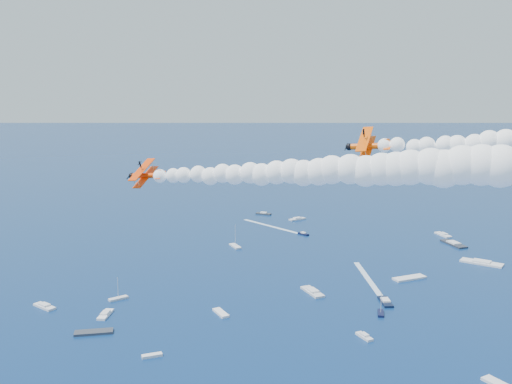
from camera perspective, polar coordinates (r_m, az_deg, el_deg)
The scene contains 5 objects.
biplane_lead at distance 113.32m, azimuth 10.83°, elevation 4.36°, with size 8.50×9.53×5.74m, color #FF5505, non-canonical shape.
biplane_trail at distance 116.16m, azimuth -10.53°, elevation 1.57°, with size 7.53×8.44×5.08m, color #FF4005, non-canonical shape.
smoke_trail_trail at distance 102.99m, azimuth 5.37°, elevation 1.98°, with size 63.96×24.22×11.83m, color white, non-canonical shape.
spectator_boats at distance 215.44m, azimuth 13.33°, elevation -8.35°, with size 234.89×173.09×0.70m.
boat_wakes at distance 214.32m, azimuth 19.78°, elevation -8.90°, with size 231.00×63.47×0.04m.
Camera 1 is at (69.73, -65.84, 69.42)m, focal length 41.45 mm.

